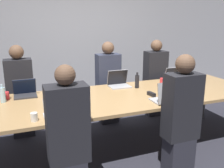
# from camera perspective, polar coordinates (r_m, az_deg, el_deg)

# --- Properties ---
(ground_plane) EXTENTS (24.00, 24.00, 0.00)m
(ground_plane) POSITION_cam_1_polar(r_m,az_deg,el_deg) (3.78, 2.08, -13.88)
(ground_plane) COLOR #2D2D38
(curtain_wall) EXTENTS (12.00, 0.06, 2.80)m
(curtain_wall) POSITION_cam_1_polar(r_m,az_deg,el_deg) (5.42, -7.10, 10.43)
(curtain_wall) COLOR #ADADB2
(curtain_wall) RESTS_ON ground_plane
(conference_table) EXTENTS (4.07, 1.26, 0.77)m
(conference_table) POSITION_cam_1_polar(r_m,az_deg,el_deg) (3.49, 2.19, -3.45)
(conference_table) COLOR tan
(conference_table) RESTS_ON ground_plane
(laptop_far_left) EXTENTS (0.31, 0.24, 0.24)m
(laptop_far_left) POSITION_cam_1_polar(r_m,az_deg,el_deg) (3.63, -19.28, -1.56)
(laptop_far_left) COLOR #333338
(laptop_far_left) RESTS_ON conference_table
(person_far_left) EXTENTS (0.40, 0.24, 1.44)m
(person_far_left) POSITION_cam_1_polar(r_m,az_deg,el_deg) (4.09, -20.18, -1.95)
(person_far_left) COLOR #2D2D38
(person_far_left) RESTS_ON ground_plane
(cup_far_left) EXTENTS (0.08, 0.08, 0.10)m
(cup_far_left) POSITION_cam_1_polar(r_m,az_deg,el_deg) (3.59, -23.01, -2.46)
(cup_far_left) COLOR red
(cup_far_left) RESTS_ON conference_table
(bottle_far_left) EXTENTS (0.07, 0.07, 0.24)m
(bottle_far_left) POSITION_cam_1_polar(r_m,az_deg,el_deg) (3.46, -23.71, -2.22)
(bottle_far_left) COLOR #ADD1E0
(bottle_far_left) RESTS_ON conference_table
(laptop_far_center) EXTENTS (0.32, 0.25, 0.26)m
(laptop_far_center) POSITION_cam_1_polar(r_m,az_deg,el_deg) (3.90, 1.51, 0.50)
(laptop_far_center) COLOR #B7B7BC
(laptop_far_center) RESTS_ON conference_table
(person_far_center) EXTENTS (0.40, 0.24, 1.43)m
(person_far_center) POSITION_cam_1_polar(r_m,az_deg,el_deg) (4.34, -0.90, -0.05)
(person_far_center) COLOR #2D2D38
(person_far_center) RESTS_ON ground_plane
(bottle_far_center) EXTENTS (0.06, 0.06, 0.24)m
(bottle_far_center) POSITION_cam_1_polar(r_m,az_deg,el_deg) (3.83, 5.75, 0.63)
(bottle_far_center) COLOR black
(bottle_far_center) RESTS_ON conference_table
(laptop_near_left) EXTENTS (0.33, 0.24, 0.24)m
(laptop_near_left) POSITION_cam_1_polar(r_m,az_deg,el_deg) (2.76, -11.98, -6.21)
(laptop_near_left) COLOR silver
(laptop_near_left) RESTS_ON conference_table
(person_near_left) EXTENTS (0.40, 0.24, 1.42)m
(person_near_left) POSITION_cam_1_polar(r_m,az_deg,el_deg) (2.53, -9.97, -12.15)
(person_near_left) COLOR #2D2D38
(person_near_left) RESTS_ON ground_plane
(cup_near_left) EXTENTS (0.07, 0.07, 0.09)m
(cup_near_left) POSITION_cam_1_polar(r_m,az_deg,el_deg) (2.75, -17.38, -7.21)
(cup_near_left) COLOR white
(cup_near_left) RESTS_ON conference_table
(bottle_near_left) EXTENTS (0.08, 0.08, 0.26)m
(bottle_near_left) POSITION_cam_1_polar(r_m,az_deg,el_deg) (2.90, -7.06, -4.09)
(bottle_near_left) COLOR green
(bottle_near_left) RESTS_ON conference_table
(laptop_near_midright) EXTENTS (0.35, 0.27, 0.28)m
(laptop_near_midright) POSITION_cam_1_polar(r_m,az_deg,el_deg) (3.25, 12.53, -2.79)
(laptop_near_midright) COLOR #B7B7BC
(laptop_near_midright) RESTS_ON conference_table
(person_near_midright) EXTENTS (0.40, 0.24, 1.44)m
(person_near_midright) POSITION_cam_1_polar(r_m,az_deg,el_deg) (3.03, 15.50, -7.40)
(person_near_midright) COLOR #2D2D38
(person_near_midright) RESTS_ON ground_plane
(cup_near_midright) EXTENTS (0.09, 0.09, 0.09)m
(cup_near_midright) POSITION_cam_1_polar(r_m,az_deg,el_deg) (3.47, 15.45, -2.43)
(cup_near_midright) COLOR brown
(cup_near_midright) RESTS_ON conference_table
(laptop_far_right) EXTENTS (0.31, 0.25, 0.25)m
(laptop_far_right) POSITION_cam_1_polar(r_m,az_deg,el_deg) (4.31, 14.03, 1.42)
(laptop_far_right) COLOR #B7B7BC
(laptop_far_right) RESTS_ON conference_table
(person_far_right) EXTENTS (0.40, 0.24, 1.43)m
(person_far_right) POSITION_cam_1_polar(r_m,az_deg,el_deg) (4.75, 9.79, 1.05)
(person_far_right) COLOR #2D2D38
(person_far_right) RESTS_ON ground_plane
(cup_far_right) EXTENTS (0.08, 0.08, 0.10)m
(cup_far_right) POSITION_cam_1_polar(r_m,az_deg,el_deg) (4.13, 11.41, 0.67)
(cup_far_right) COLOR red
(cup_far_right) RESTS_ON conference_table
(bottle_far_right) EXTENTS (0.07, 0.07, 0.21)m
(bottle_far_right) POSITION_cam_1_polar(r_m,az_deg,el_deg) (4.03, 12.67, 0.88)
(bottle_far_right) COLOR #ADD1E0
(bottle_far_right) RESTS_ON conference_table
(stapler) EXTENTS (0.06, 0.15, 0.05)m
(stapler) POSITION_cam_1_polar(r_m,az_deg,el_deg) (3.49, 8.99, -2.30)
(stapler) COLOR black
(stapler) RESTS_ON conference_table
(notebook) EXTENTS (0.23, 0.21, 0.02)m
(notebook) POSITION_cam_1_polar(r_m,az_deg,el_deg) (3.79, 13.91, -1.41)
(notebook) COLOR maroon
(notebook) RESTS_ON conference_table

